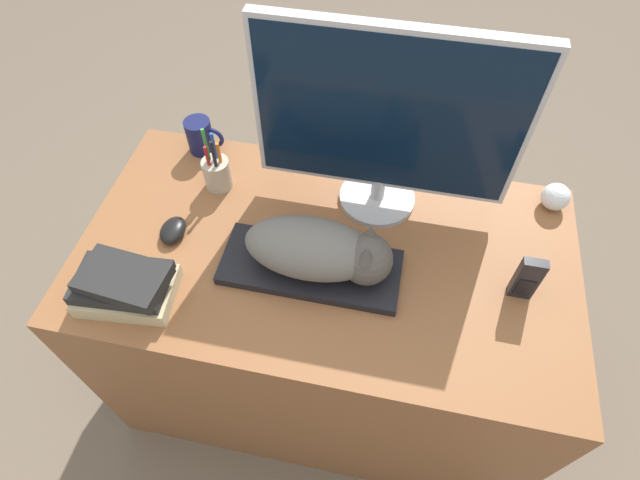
% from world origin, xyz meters
% --- Properties ---
extents(ground_plane, '(12.00, 12.00, 0.00)m').
position_xyz_m(ground_plane, '(0.00, 0.00, 0.00)').
color(ground_plane, '#6B5B4C').
extents(desk, '(1.23, 0.68, 0.76)m').
position_xyz_m(desk, '(0.00, 0.34, 0.38)').
color(desk, brown).
rests_on(desk, ground_plane).
extents(keyboard, '(0.43, 0.17, 0.02)m').
position_xyz_m(keyboard, '(-0.03, 0.28, 0.77)').
color(keyboard, black).
rests_on(keyboard, desk).
extents(cat, '(0.34, 0.16, 0.14)m').
position_xyz_m(cat, '(0.01, 0.28, 0.84)').
color(cat, '#66605B').
rests_on(cat, keyboard).
extents(monitor, '(0.62, 0.20, 0.50)m').
position_xyz_m(monitor, '(0.10, 0.53, 1.02)').
color(monitor, '#B7B7BC').
rests_on(monitor, desk).
extents(computer_mouse, '(0.06, 0.09, 0.03)m').
position_xyz_m(computer_mouse, '(-0.39, 0.31, 0.77)').
color(computer_mouse, black).
rests_on(computer_mouse, desk).
extents(coffee_mug, '(0.11, 0.07, 0.10)m').
position_xyz_m(coffee_mug, '(-0.42, 0.62, 0.81)').
color(coffee_mug, '#141947').
rests_on(coffee_mug, desk).
extents(pen_cup, '(0.07, 0.07, 0.19)m').
position_xyz_m(pen_cup, '(-0.33, 0.50, 0.81)').
color(pen_cup, '#B2A893').
rests_on(pen_cup, desk).
extents(baseball, '(0.07, 0.07, 0.07)m').
position_xyz_m(baseball, '(0.56, 0.60, 0.79)').
color(baseball, silver).
rests_on(baseball, desk).
extents(phone, '(0.05, 0.03, 0.13)m').
position_xyz_m(phone, '(0.46, 0.31, 0.82)').
color(phone, black).
rests_on(phone, desk).
extents(book_stack, '(0.23, 0.16, 0.10)m').
position_xyz_m(book_stack, '(-0.42, 0.12, 0.80)').
color(book_stack, '#C6B284').
rests_on(book_stack, desk).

